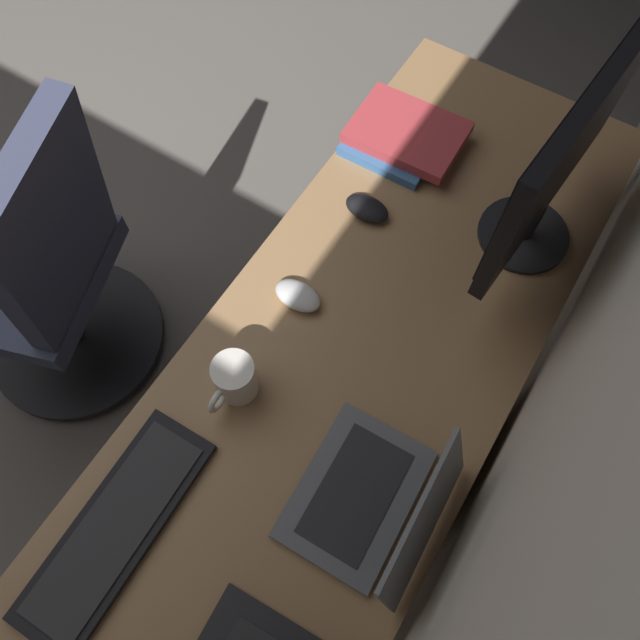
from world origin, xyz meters
TOP-DOWN VIEW (x-y plane):
  - desk at (0.13, 1.69)m, footprint 1.88×0.62m
  - drawer_pedestal at (0.08, 1.72)m, footprint 0.40×0.51m
  - monitor_primary at (-0.38, 1.86)m, footprint 0.52×0.20m
  - laptop_left at (0.30, 1.88)m, footprint 0.29×0.26m
  - keyboard_main at (0.58, 1.50)m, footprint 0.42×0.15m
  - mouse_main at (-0.25, 1.54)m, footprint 0.06×0.10m
  - mouse_spare at (0.02, 1.52)m, footprint 0.06×0.10m
  - book_stack_near at (-0.47, 1.50)m, footprint 0.24×0.27m
  - coffee_mug at (0.25, 1.53)m, footprint 0.12×0.08m
  - office_chair at (0.22, 0.85)m, footprint 0.56×0.60m

SIDE VIEW (x-z plane):
  - drawer_pedestal at x=0.08m, z-range 0.00..0.69m
  - office_chair at x=0.22m, z-range -0.03..0.94m
  - desk at x=0.13m, z-range 0.29..1.02m
  - keyboard_main at x=0.58m, z-range 0.73..0.75m
  - mouse_main at x=-0.25m, z-range 0.73..0.76m
  - mouse_spare at x=0.02m, z-range 0.73..0.76m
  - book_stack_near at x=-0.47m, z-range 0.73..0.78m
  - laptop_left at x=0.30m, z-range 0.68..0.88m
  - coffee_mug at x=0.25m, z-range 0.73..0.83m
  - monitor_primary at x=-0.38m, z-range 0.76..1.21m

